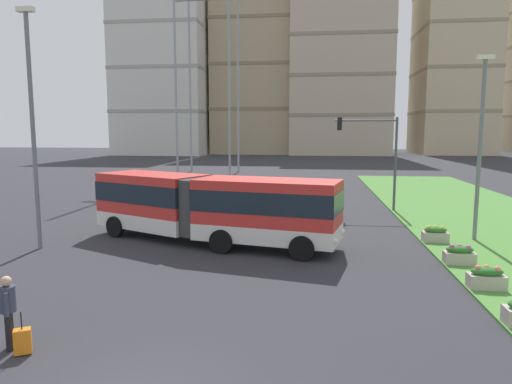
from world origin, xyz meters
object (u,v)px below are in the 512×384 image
at_px(articulated_bus, 210,207).
at_px(streetlight_left, 32,121).
at_px(streetlight_median, 480,141).
at_px(apartment_tower_eastcentre, 455,32).
at_px(car_white_van, 165,200).
at_px(apartment_tower_centre, 340,62).
at_px(flower_planter_3, 459,255).
at_px(flower_planter_2, 487,277).
at_px(apartment_tower_westcentre, 261,69).
at_px(apartment_tower_west, 165,73).
at_px(flower_planter_4, 435,234).
at_px(rolling_suitcase, 23,341).
at_px(traffic_light_far_right, 375,147).
at_px(pedestrian_crossing, 8,307).

distance_m(articulated_bus, streetlight_left, 8.24).
distance_m(streetlight_median, apartment_tower_eastcentre, 94.06).
bearing_deg(car_white_van, apartment_tower_centre, 79.56).
distance_m(flower_planter_3, apartment_tower_eastcentre, 99.47).
relative_size(flower_planter_3, apartment_tower_centre, 0.03).
bearing_deg(apartment_tower_centre, flower_planter_2, -89.99).
height_order(articulated_bus, car_white_van, articulated_bus).
distance_m(car_white_van, streetlight_left, 10.87).
bearing_deg(articulated_bus, car_white_van, 121.33).
bearing_deg(apartment_tower_westcentre, streetlight_median, -77.05).
height_order(apartment_tower_west, apartment_tower_centre, apartment_tower_centre).
bearing_deg(streetlight_left, apartment_tower_centre, 79.12).
distance_m(articulated_bus, flower_planter_4, 10.19).
height_order(car_white_van, apartment_tower_centre, apartment_tower_centre).
xyz_separation_m(articulated_bus, streetlight_median, (11.96, 1.76, 2.95)).
height_order(car_white_van, apartment_tower_eastcentre, apartment_tower_eastcentre).
distance_m(articulated_bus, flower_planter_3, 10.41).
bearing_deg(apartment_tower_west, rolling_suitcase, -73.86).
relative_size(flower_planter_2, flower_planter_3, 1.00).
xyz_separation_m(apartment_tower_west, apartment_tower_westcentre, (20.84, 5.94, 1.35)).
bearing_deg(flower_planter_2, traffic_light_far_right, 96.48).
bearing_deg(traffic_light_far_right, rolling_suitcase, -116.65).
relative_size(rolling_suitcase, traffic_light_far_right, 0.16).
distance_m(streetlight_left, apartment_tower_centre, 91.86).
bearing_deg(apartment_tower_eastcentre, flower_planter_4, -105.77).
height_order(streetlight_left, apartment_tower_centre, apartment_tower_centre).
bearing_deg(articulated_bus, apartment_tower_westcentre, 95.05).
relative_size(pedestrian_crossing, flower_planter_3, 1.58).
distance_m(car_white_van, apartment_tower_west, 79.53).
relative_size(streetlight_left, apartment_tower_west, 0.28).
relative_size(articulated_bus, streetlight_left, 1.19).
bearing_deg(flower_planter_2, rolling_suitcase, -154.34).
height_order(flower_planter_3, traffic_light_far_right, traffic_light_far_right).
relative_size(flower_planter_3, apartment_tower_eastcentre, 0.02).
bearing_deg(flower_planter_3, rolling_suitcase, -144.62).
xyz_separation_m(flower_planter_2, traffic_light_far_right, (-1.67, 14.70, 3.63)).
bearing_deg(car_white_van, flower_planter_4, -23.78).
xyz_separation_m(car_white_van, pedestrian_crossing, (2.29, -18.21, 0.25)).
xyz_separation_m(apartment_tower_west, apartment_tower_centre, (38.61, 5.63, 2.53)).
relative_size(flower_planter_3, traffic_light_far_right, 0.19).
bearing_deg(flower_planter_4, pedestrian_crossing, -136.47).
bearing_deg(flower_planter_2, flower_planter_4, 90.00).
bearing_deg(apartment_tower_eastcentre, streetlight_left, -114.66).
bearing_deg(rolling_suitcase, apartment_tower_west, 106.14).
distance_m(flower_planter_4, apartment_tower_centre, 88.26).
height_order(traffic_light_far_right, apartment_tower_west, apartment_tower_west).
bearing_deg(streetlight_left, streetlight_median, 10.99).
height_order(car_white_van, streetlight_median, streetlight_median).
distance_m(articulated_bus, car_white_van, 8.89).
relative_size(flower_planter_2, traffic_light_far_right, 0.19).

